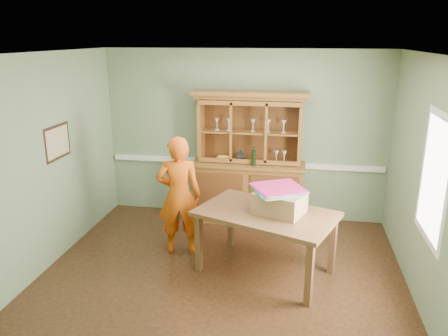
% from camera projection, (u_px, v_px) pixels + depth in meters
% --- Properties ---
extents(floor, '(4.50, 4.50, 0.00)m').
position_uv_depth(floor, '(222.00, 275.00, 5.49)').
color(floor, '#4A2E17').
rests_on(floor, ground).
extents(ceiling, '(4.50, 4.50, 0.00)m').
position_uv_depth(ceiling, '(221.00, 53.00, 4.71)').
color(ceiling, white).
rests_on(ceiling, wall_back).
extents(wall_back, '(4.50, 0.00, 4.50)m').
position_uv_depth(wall_back, '(244.00, 136.00, 6.98)').
color(wall_back, gray).
rests_on(wall_back, floor).
extents(wall_left, '(0.00, 4.00, 4.00)m').
position_uv_depth(wall_left, '(45.00, 163.00, 5.47)').
color(wall_left, gray).
rests_on(wall_left, floor).
extents(wall_right, '(0.00, 4.00, 4.00)m').
position_uv_depth(wall_right, '(426.00, 183.00, 4.72)').
color(wall_right, gray).
rests_on(wall_right, floor).
extents(wall_front, '(4.50, 0.00, 4.50)m').
position_uv_depth(wall_front, '(173.00, 253.00, 3.21)').
color(wall_front, gray).
rests_on(wall_front, floor).
extents(chair_rail, '(4.41, 0.05, 0.08)m').
position_uv_depth(chair_rail, '(243.00, 163.00, 7.09)').
color(chair_rail, white).
rests_on(chair_rail, wall_back).
extents(framed_map, '(0.03, 0.60, 0.46)m').
position_uv_depth(framed_map, '(58.00, 142.00, 5.69)').
color(framed_map, black).
rests_on(framed_map, wall_left).
extents(window_panel, '(0.03, 0.96, 1.36)m').
position_uv_depth(window_panel, '(433.00, 179.00, 4.40)').
color(window_panel, white).
rests_on(window_panel, wall_right).
extents(china_hutch, '(1.77, 0.58, 2.08)m').
position_uv_depth(china_hutch, '(249.00, 177.00, 6.92)').
color(china_hutch, brown).
rests_on(china_hutch, floor).
extents(dining_table, '(1.88, 1.51, 0.82)m').
position_uv_depth(dining_table, '(266.00, 219.00, 5.35)').
color(dining_table, brown).
rests_on(dining_table, floor).
extents(cardboard_box, '(0.68, 0.62, 0.26)m').
position_uv_depth(cardboard_box, '(280.00, 203.00, 5.27)').
color(cardboard_box, '#A87856').
rests_on(cardboard_box, dining_table).
extents(kite_stack, '(0.71, 0.71, 0.06)m').
position_uv_depth(kite_stack, '(278.00, 189.00, 5.26)').
color(kite_stack, '#32AD87').
rests_on(kite_stack, cardboard_box).
extents(person, '(0.66, 0.50, 1.64)m').
position_uv_depth(person, '(179.00, 196.00, 5.85)').
color(person, '#E4580E').
rests_on(person, floor).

